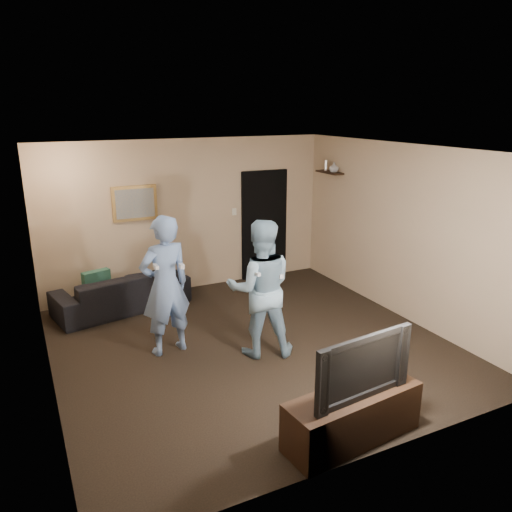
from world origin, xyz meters
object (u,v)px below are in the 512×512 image
sofa (122,291)px  wii_player_left (165,286)px  tv_console (352,416)px  wii_player_right (260,288)px  television (356,363)px

sofa → wii_player_left: (0.24, -1.72, 0.62)m
tv_console → wii_player_right: bearing=84.1°
tv_console → television: bearing=174.1°
sofa → wii_player_right: 2.69m
sofa → television: 4.49m
wii_player_left → tv_console: bearing=-67.1°
tv_console → wii_player_left: (-1.07, 2.54, 0.67)m
tv_console → wii_player_right: wii_player_right is taller
sofa → wii_player_left: 1.84m
television → wii_player_right: size_ratio=0.62×
television → wii_player_left: bearing=107.0°
television → wii_player_right: wii_player_right is taller
sofa → wii_player_right: bearing=108.3°
television → wii_player_left: size_ratio=0.60×
television → wii_player_right: 1.98m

